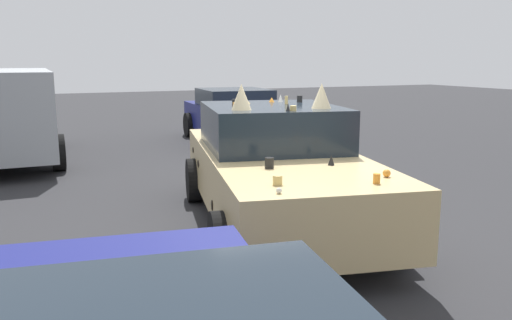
% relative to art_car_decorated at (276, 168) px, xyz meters
% --- Properties ---
extents(ground_plane, '(60.00, 60.00, 0.00)m').
position_rel_art_car_decorated_xyz_m(ground_plane, '(-0.06, 0.01, -0.76)').
color(ground_plane, '#2D2D30').
extents(art_car_decorated, '(4.92, 2.80, 1.86)m').
position_rel_art_car_decorated_xyz_m(art_car_decorated, '(0.00, 0.00, 0.00)').
color(art_car_decorated, '#D8BC7F').
rests_on(art_car_decorated, ground).
extents(parked_van_far_right, '(5.09, 2.30, 1.93)m').
position_rel_art_car_decorated_xyz_m(parked_van_far_right, '(6.35, 3.32, 0.33)').
color(parked_van_far_right, '#9EA3A8').
rests_on(parked_van_far_right, ground).
extents(parked_sedan_behind_right, '(4.06, 2.31, 1.39)m').
position_rel_art_car_decorated_xyz_m(parked_sedan_behind_right, '(6.88, -2.17, -0.05)').
color(parked_sedan_behind_right, navy).
rests_on(parked_sedan_behind_right, ground).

